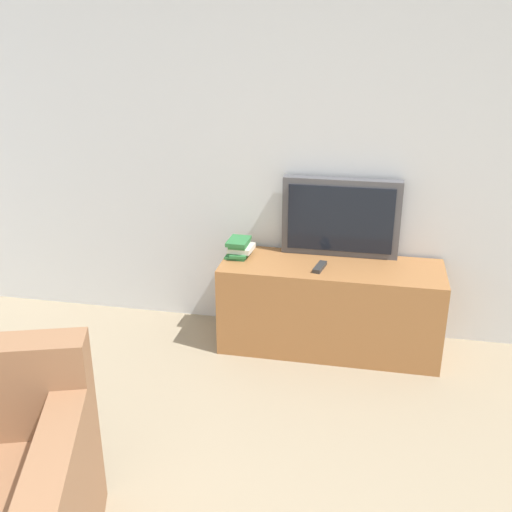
# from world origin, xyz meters

# --- Properties ---
(wall_back) EXTENTS (9.00, 0.06, 2.60)m
(wall_back) POSITION_xyz_m (0.00, 3.03, 1.30)
(wall_back) COLOR silver
(wall_back) RESTS_ON ground_plane
(tv_stand) EXTENTS (1.35, 0.47, 0.56)m
(tv_stand) POSITION_xyz_m (0.25, 2.74, 0.28)
(tv_stand) COLOR #9E6638
(tv_stand) RESTS_ON ground_plane
(television) EXTENTS (0.73, 0.09, 0.49)m
(television) POSITION_xyz_m (0.27, 2.94, 0.81)
(television) COLOR #4C4C51
(television) RESTS_ON tv_stand
(book_stack) EXTENTS (0.17, 0.22, 0.11)m
(book_stack) POSITION_xyz_m (-0.34, 2.79, 0.61)
(book_stack) COLOR #2D753D
(book_stack) RESTS_ON tv_stand
(remote_on_stand) EXTENTS (0.07, 0.17, 0.02)m
(remote_on_stand) POSITION_xyz_m (0.18, 2.67, 0.57)
(remote_on_stand) COLOR #2D2D2D
(remote_on_stand) RESTS_ON tv_stand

